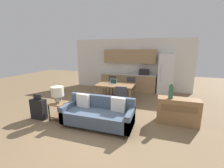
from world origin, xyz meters
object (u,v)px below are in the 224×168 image
at_px(laptop, 113,83).
at_px(dining_chair_far_left, 111,85).
at_px(dining_table, 116,86).
at_px(dining_chair_far_right, 131,86).
at_px(suitcase, 39,109).
at_px(credenza, 178,111).
at_px(refrigerator, 165,74).
at_px(dining_chair_near_right, 122,97).
at_px(side_table, 59,108).
at_px(vase, 171,92).
at_px(couch, 99,114).
at_px(table_lamp, 57,93).

bearing_deg(laptop, dining_chair_far_left, 127.35).
height_order(dining_chair_far_left, laptop, laptop).
relative_size(dining_table, laptop, 4.00).
relative_size(dining_table, dining_chair_far_right, 1.65).
bearing_deg(suitcase, dining_chair_far_right, 53.70).
distance_m(dining_chair_far_right, suitcase, 3.88).
bearing_deg(credenza, laptop, 151.62).
height_order(refrigerator, dining_chair_near_right, refrigerator).
height_order(side_table, laptop, laptop).
height_order(vase, suitcase, vase).
distance_m(credenza, dining_chair_far_right, 2.79).
distance_m(vase, dining_chair_far_left, 3.39).
distance_m(couch, dining_chair_far_right, 2.95).
bearing_deg(table_lamp, dining_chair_far_left, 76.88).
bearing_deg(couch, side_table, -178.06).
bearing_deg(credenza, dining_chair_far_left, 141.86).
bearing_deg(vase, table_lamp, -165.74).
bearing_deg(dining_chair_far_left, table_lamp, -95.87).
bearing_deg(dining_table, refrigerator, 44.13).
relative_size(vase, dining_chair_near_right, 0.47).
height_order(credenza, laptop, laptop).
bearing_deg(table_lamp, side_table, 109.87).
bearing_deg(credenza, dining_chair_far_right, 130.62).
distance_m(vase, laptop, 2.58).
bearing_deg(dining_table, couch, -86.31).
relative_size(dining_chair_near_right, dining_chair_far_left, 1.00).
bearing_deg(laptop, dining_table, 2.25).
relative_size(table_lamp, dining_chair_near_right, 0.57).
bearing_deg(couch, refrigerator, 65.44).
bearing_deg(dining_table, credenza, -29.17).
xyz_separation_m(dining_table, couch, (0.13, -2.09, -0.35)).
bearing_deg(suitcase, dining_chair_far_left, 66.99).
distance_m(couch, side_table, 1.32).
distance_m(table_lamp, suitcase, 0.85).
distance_m(couch, dining_chair_near_right, 1.29).
distance_m(vase, suitcase, 4.05).
height_order(credenza, dining_chair_near_right, dining_chair_near_right).
bearing_deg(couch, suitcase, -174.15).
relative_size(dining_table, side_table, 2.79).
height_order(dining_table, couch, couch).
xyz_separation_m(refrigerator, dining_chair_far_left, (-2.43, -1.01, -0.47)).
xyz_separation_m(dining_chair_near_right, suitcase, (-2.31, -1.43, -0.17)).
distance_m(dining_table, suitcase, 2.95).
xyz_separation_m(table_lamp, vase, (3.23, 0.82, 0.11)).
bearing_deg(side_table, laptop, 64.20).
bearing_deg(table_lamp, refrigerator, 52.18).
bearing_deg(side_table, dining_table, 60.97).
bearing_deg(refrigerator, dining_chair_near_right, -118.04).
bearing_deg(dining_table, laptop, 166.35).
height_order(dining_table, side_table, dining_table).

